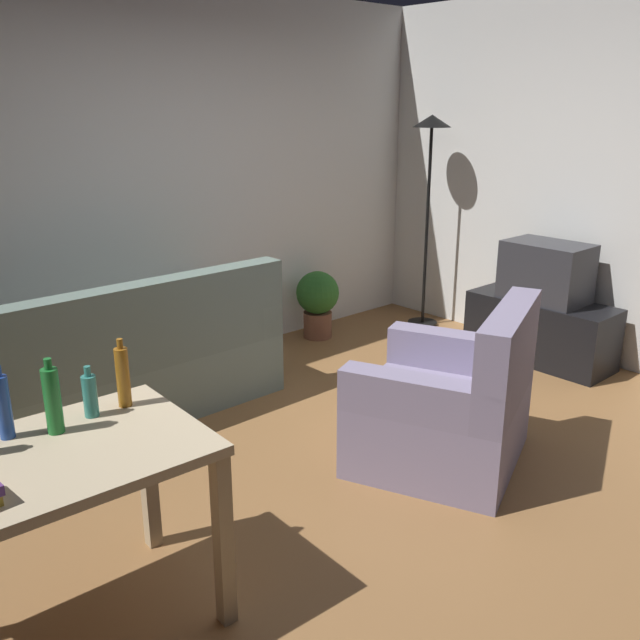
# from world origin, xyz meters

# --- Properties ---
(ground_plane) EXTENTS (5.20, 4.40, 0.02)m
(ground_plane) POSITION_xyz_m (0.00, 0.00, -0.01)
(ground_plane) COLOR olive
(wall_rear) EXTENTS (5.20, 0.10, 2.70)m
(wall_rear) POSITION_xyz_m (0.00, 2.20, 1.35)
(wall_rear) COLOR white
(wall_rear) RESTS_ON ground_plane
(wall_right) EXTENTS (0.10, 4.40, 2.70)m
(wall_right) POSITION_xyz_m (2.60, 0.00, 1.35)
(wall_right) COLOR silver
(wall_right) RESTS_ON ground_plane
(couch) EXTENTS (1.88, 0.84, 0.92)m
(couch) POSITION_xyz_m (-0.52, 1.59, 0.31)
(couch) COLOR slate
(couch) RESTS_ON ground_plane
(tv_stand) EXTENTS (0.44, 1.10, 0.48)m
(tv_stand) POSITION_xyz_m (2.25, 0.36, 0.24)
(tv_stand) COLOR black
(tv_stand) RESTS_ON ground_plane
(tv) EXTENTS (0.41, 0.60, 0.44)m
(tv) POSITION_xyz_m (2.25, 0.36, 0.70)
(tv) COLOR #2D2D33
(tv) RESTS_ON tv_stand
(torchiere_lamp) EXTENTS (0.32, 0.32, 1.81)m
(torchiere_lamp) POSITION_xyz_m (2.25, 1.52, 1.41)
(torchiere_lamp) COLOR black
(torchiere_lamp) RESTS_ON ground_plane
(desk) EXTENTS (1.23, 0.75, 0.76)m
(desk) POSITION_xyz_m (-1.69, -0.02, 0.65)
(desk) COLOR #C6B28E
(desk) RESTS_ON ground_plane
(potted_plant) EXTENTS (0.36, 0.36, 0.57)m
(potted_plant) POSITION_xyz_m (1.33, 1.90, 0.33)
(potted_plant) COLOR brown
(potted_plant) RESTS_ON ground_plane
(armchair) EXTENTS (1.15, 1.12, 0.92)m
(armchair) POSITION_xyz_m (0.48, -0.14, 0.32)
(armchair) COLOR gray
(armchair) RESTS_ON ground_plane
(bottle_blue) EXTENTS (0.05, 0.05, 0.28)m
(bottle_blue) POSITION_xyz_m (-1.68, 0.20, 0.88)
(bottle_blue) COLOR #2347A3
(bottle_blue) RESTS_ON desk
(bottle_green) EXTENTS (0.06, 0.06, 0.29)m
(bottle_green) POSITION_xyz_m (-1.54, 0.12, 0.89)
(bottle_green) COLOR #1E722D
(bottle_green) RESTS_ON desk
(bottle_tall) EXTENTS (0.06, 0.06, 0.21)m
(bottle_tall) POSITION_xyz_m (-1.38, 0.17, 0.85)
(bottle_tall) COLOR teal
(bottle_tall) RESTS_ON desk
(bottle_amber) EXTENTS (0.05, 0.05, 0.28)m
(bottle_amber) POSITION_xyz_m (-1.24, 0.17, 0.89)
(bottle_amber) COLOR #9E6019
(bottle_amber) RESTS_ON desk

